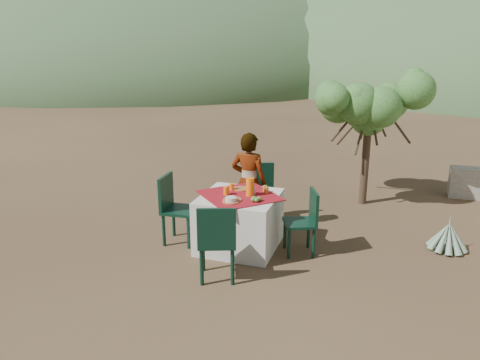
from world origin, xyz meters
name	(u,v)px	position (x,y,z in m)	size (l,w,h in m)	color
ground	(287,255)	(0.00, 0.00, 0.00)	(160.00, 160.00, 0.00)	#3A281A
table	(239,221)	(-0.69, 0.06, 0.38)	(1.30, 1.30, 0.76)	beige
chair_far	(261,190)	(-0.67, 1.11, 0.51)	(0.55, 0.55, 0.93)	black
chair_near	(217,239)	(-0.64, -0.94, 0.54)	(0.57, 0.57, 0.96)	black
chair_left	(174,206)	(-1.62, -0.04, 0.54)	(0.48, 0.48, 0.98)	black
chair_right	(305,219)	(0.20, 0.15, 0.49)	(0.53, 0.53, 0.88)	black
person	(249,182)	(-0.75, 0.71, 0.75)	(0.55, 0.36, 1.50)	#8C6651
shrub_tree	(373,112)	(0.88, 2.53, 1.61)	(1.73, 1.70, 2.04)	#3F2B1F
agave	(448,237)	(2.06, 0.84, 0.19)	(0.53, 0.54, 0.57)	gray
hill_near_left	(153,75)	(-18.00, 30.00, 0.00)	(40.00, 40.00, 16.00)	#3A5731
hill_far_center	(349,65)	(-4.00, 52.00, 0.00)	(60.00, 60.00, 24.00)	gray
plate_far	(241,189)	(-0.75, 0.31, 0.77)	(0.24, 0.24, 0.01)	brown
plate_near	(232,200)	(-0.71, -0.17, 0.77)	(0.25, 0.25, 0.01)	brown
glass_far	(232,187)	(-0.86, 0.23, 0.81)	(0.06, 0.06, 0.10)	orange
glass_near	(226,191)	(-0.86, 0.02, 0.82)	(0.07, 0.07, 0.12)	orange
juice_pitcher	(250,187)	(-0.55, 0.09, 0.88)	(0.11, 0.11, 0.24)	orange
bowl_plate	(231,202)	(-0.71, -0.24, 0.77)	(0.22, 0.22, 0.01)	brown
white_bowl	(231,199)	(-0.71, -0.24, 0.80)	(0.15, 0.15, 0.05)	silver
jar_left	(267,190)	(-0.36, 0.24, 0.81)	(0.06, 0.06, 0.09)	#C37122
jar_right	(265,189)	(-0.40, 0.30, 0.81)	(0.06, 0.06, 0.09)	#C37122
napkin_holder	(253,190)	(-0.53, 0.17, 0.81)	(0.07, 0.04, 0.10)	silver
fruit_cluster	(256,199)	(-0.41, -0.13, 0.79)	(0.13, 0.12, 0.06)	#527D2D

